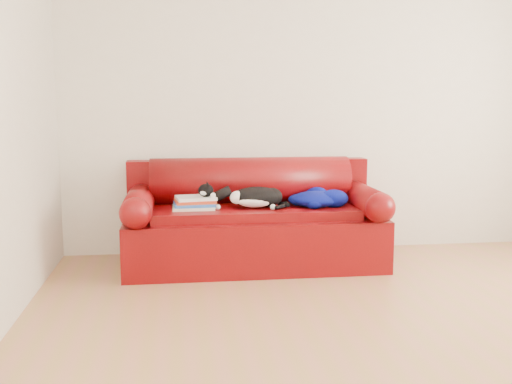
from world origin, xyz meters
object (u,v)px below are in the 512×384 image
book_stack (195,203)px  cat (256,198)px  sofa_base (254,237)px  blanket (317,198)px

book_stack → cat: size_ratio=0.57×
book_stack → cat: cat is taller
sofa_base → cat: size_ratio=3.53×
sofa_base → cat: bearing=-85.7°
book_stack → blanket: (1.01, 0.00, 0.02)m
book_stack → cat: 0.50m
sofa_base → blanket: size_ratio=4.33×
cat → blanket: bearing=3.7°
sofa_base → blanket: 0.62m
book_stack → cat: (0.49, -0.03, 0.03)m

